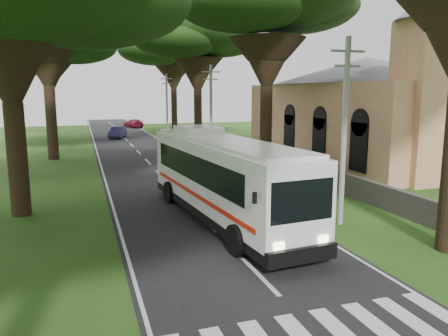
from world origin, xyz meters
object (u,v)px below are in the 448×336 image
distant_car_c (134,123)px  church (367,102)px  pole_near (344,129)px  pole_far (167,104)px  coach_bus (222,177)px  pole_mid (211,110)px  distant_car_b (118,132)px

distant_car_c → church: bearing=93.7°
pole_near → pole_far: same height
pole_far → coach_bus: 38.12m
church → pole_mid: 13.16m
church → pole_far: 27.41m
church → distant_car_b: church is taller
pole_far → distant_car_b: 7.18m
pole_mid → distant_car_c: bearing=94.0°
pole_mid → pole_near: bearing=-90.0°
church → coach_bus: church is taller
church → pole_mid: church is taller
distant_car_b → distant_car_c: distant_car_b is taller
church → distant_car_b: size_ratio=5.62×
distant_car_c → pole_far: bearing=82.4°
coach_bus → pole_near: bearing=-31.0°
pole_near → distant_car_b: bearing=98.9°
church → pole_near: bearing=-128.5°
distant_car_b → pole_mid: bearing=-55.2°
church → coach_bus: (-17.07, -13.31, -2.91)m
church → pole_mid: (-12.36, 4.45, -0.73)m
church → distant_car_c: bearing=110.1°
distant_car_b → distant_car_c: size_ratio=0.91×
pole_mid → distant_car_b: bearing=107.4°
pole_mid → distant_car_c: pole_mid is taller
pole_mid → pole_far: (0.00, 20.00, 0.00)m
pole_near → pole_mid: same height
distant_car_b → coach_bus: bearing=-70.1°
church → pole_mid: size_ratio=3.00×
pole_mid → coach_bus: size_ratio=0.63×
pole_near → distant_car_b: 40.77m
distant_car_b → distant_car_c: 16.40m
pole_near → pole_mid: bearing=90.0°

